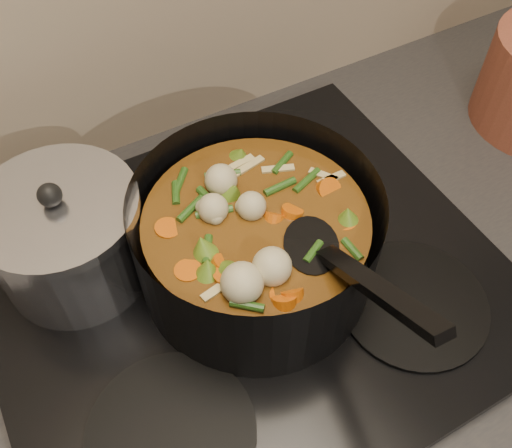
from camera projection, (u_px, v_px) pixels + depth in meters
counter at (250, 413)px, 1.09m from camera, size 2.64×0.64×0.91m
stovetop at (247, 283)px, 0.72m from camera, size 0.62×0.54×0.03m
stockpot at (256, 241)px, 0.67m from camera, size 0.34×0.41×0.21m
saucepan at (68, 237)px, 0.67m from camera, size 0.19×0.19×0.15m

